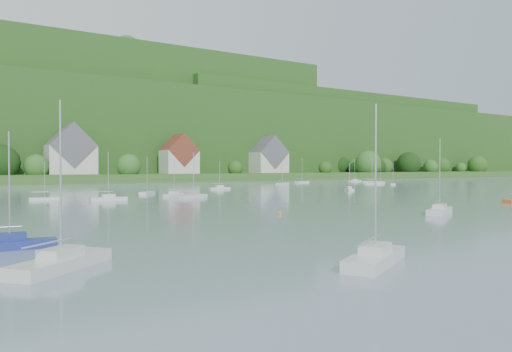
{
  "coord_description": "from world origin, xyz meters",
  "views": [
    {
      "loc": [
        -33.51,
        7.47,
        5.4
      ],
      "look_at": [
        9.66,
        75.0,
        4.0
      ],
      "focal_mm": 34.72,
      "sensor_mm": 36.0,
      "label": 1
    }
  ],
  "objects_px": {
    "near_sailboat_1": "(10,243)",
    "near_sailboat_6": "(61,261)",
    "near_sailboat_0": "(375,256)",
    "near_sailboat_3": "(440,210)"
  },
  "relations": [
    {
      "from": "near_sailboat_0",
      "to": "near_sailboat_6",
      "type": "bearing_deg",
      "value": 123.29
    },
    {
      "from": "near_sailboat_3",
      "to": "near_sailboat_0",
      "type": "bearing_deg",
      "value": -175.83
    },
    {
      "from": "near_sailboat_3",
      "to": "near_sailboat_6",
      "type": "bearing_deg",
      "value": 164.99
    },
    {
      "from": "near_sailboat_0",
      "to": "near_sailboat_6",
      "type": "distance_m",
      "value": 16.97
    },
    {
      "from": "near_sailboat_1",
      "to": "near_sailboat_3",
      "type": "bearing_deg",
      "value": 6.84
    },
    {
      "from": "near_sailboat_3",
      "to": "near_sailboat_6",
      "type": "xyz_separation_m",
      "value": [
        -43.48,
        -9.31,
        0.01
      ]
    },
    {
      "from": "near_sailboat_6",
      "to": "near_sailboat_0",
      "type": "bearing_deg",
      "value": -69.27
    },
    {
      "from": "near_sailboat_0",
      "to": "near_sailboat_1",
      "type": "height_order",
      "value": "near_sailboat_0"
    },
    {
      "from": "near_sailboat_1",
      "to": "near_sailboat_6",
      "type": "bearing_deg",
      "value": -73.99
    },
    {
      "from": "near_sailboat_0",
      "to": "near_sailboat_1",
      "type": "xyz_separation_m",
      "value": [
        -16.5,
        16.65,
        -0.03
      ]
    }
  ]
}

